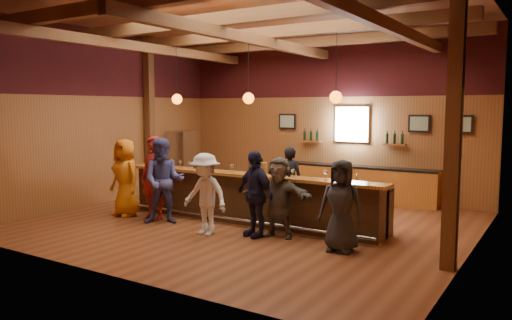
% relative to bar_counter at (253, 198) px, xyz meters
% --- Properties ---
extents(room, '(9.04, 9.00, 4.52)m').
position_rel_bar_counter_xyz_m(room, '(-0.02, -0.09, 2.69)').
color(room, brown).
rests_on(room, ground).
extents(bar_counter, '(6.30, 1.07, 1.11)m').
position_rel_bar_counter_xyz_m(bar_counter, '(0.00, 0.00, 0.00)').
color(bar_counter, black).
rests_on(bar_counter, ground).
extents(back_bar_cabinet, '(4.00, 0.52, 0.95)m').
position_rel_bar_counter_xyz_m(back_bar_cabinet, '(1.18, 3.57, -0.05)').
color(back_bar_cabinet, '#9C551C').
rests_on(back_bar_cabinet, ground).
extents(window, '(0.95, 0.09, 0.95)m').
position_rel_bar_counter_xyz_m(window, '(0.78, 3.80, 1.53)').
color(window, silver).
rests_on(window, room).
extents(framed_pictures, '(5.35, 0.05, 0.45)m').
position_rel_bar_counter_xyz_m(framed_pictures, '(1.65, 3.79, 1.58)').
color(framed_pictures, black).
rests_on(framed_pictures, room).
extents(wine_shelves, '(3.00, 0.18, 0.30)m').
position_rel_bar_counter_xyz_m(wine_shelves, '(0.78, 3.73, 1.10)').
color(wine_shelves, '#9C551C').
rests_on(wine_shelves, room).
extents(pendant_lights, '(4.24, 0.24, 1.37)m').
position_rel_bar_counter_xyz_m(pendant_lights, '(-0.02, -0.15, 2.19)').
color(pendant_lights, black).
rests_on(pendant_lights, room).
extents(stainless_fridge, '(0.70, 0.70, 1.80)m').
position_rel_bar_counter_xyz_m(stainless_fridge, '(-4.12, 2.45, 0.38)').
color(stainless_fridge, silver).
rests_on(stainless_fridge, ground).
extents(customer_orange, '(0.95, 0.69, 1.79)m').
position_rel_bar_counter_xyz_m(customer_orange, '(-2.82, -1.07, 0.37)').
color(customer_orange, orange).
rests_on(customer_orange, ground).
extents(customer_redvest, '(0.70, 0.47, 1.87)m').
position_rel_bar_counter_xyz_m(customer_redvest, '(-2.03, -0.97, 0.41)').
color(customer_redvest, maroon).
rests_on(customer_redvest, ground).
extents(customer_denim, '(1.14, 1.08, 1.86)m').
position_rel_bar_counter_xyz_m(customer_denim, '(-1.53, -1.17, 0.41)').
color(customer_denim, '#414582').
rests_on(customer_denim, ground).
extents(customer_white, '(1.09, 0.67, 1.62)m').
position_rel_bar_counter_xyz_m(customer_white, '(-0.18, -1.47, 0.29)').
color(customer_white, silver).
rests_on(customer_white, ground).
extents(customer_navy, '(1.06, 0.71, 1.68)m').
position_rel_bar_counter_xyz_m(customer_navy, '(0.72, -1.06, 0.32)').
color(customer_navy, '#1A1932').
rests_on(customer_navy, ground).
extents(customer_brown, '(1.50, 0.66, 1.57)m').
position_rel_bar_counter_xyz_m(customer_brown, '(1.14, -0.86, 0.26)').
color(customer_brown, '#5C5449').
rests_on(customer_brown, ground).
extents(customer_dark, '(0.83, 0.58, 1.61)m').
position_rel_bar_counter_xyz_m(customer_dark, '(2.53, -1.12, 0.28)').
color(customer_dark, black).
rests_on(customer_dark, ground).
extents(bartender, '(0.65, 0.49, 1.62)m').
position_rel_bar_counter_xyz_m(bartender, '(0.42, 0.93, 0.29)').
color(bartender, black).
rests_on(bartender, ground).
extents(ice_bucket, '(0.22, 0.22, 0.24)m').
position_rel_bar_counter_xyz_m(ice_bucket, '(0.38, -0.25, 0.71)').
color(ice_bucket, brown).
rests_on(ice_bucket, bar_counter).
extents(bottle_a, '(0.07, 0.07, 0.33)m').
position_rel_bar_counter_xyz_m(bottle_a, '(0.34, -0.17, 0.72)').
color(bottle_a, black).
rests_on(bottle_a, bar_counter).
extents(bottle_b, '(0.08, 0.08, 0.37)m').
position_rel_bar_counter_xyz_m(bottle_b, '(0.91, -0.19, 0.73)').
color(bottle_b, black).
rests_on(bottle_b, bar_counter).
extents(glass_a, '(0.08, 0.08, 0.19)m').
position_rel_bar_counter_xyz_m(glass_a, '(-2.55, -0.41, 0.72)').
color(glass_a, silver).
rests_on(glass_a, bar_counter).
extents(glass_b, '(0.07, 0.07, 0.17)m').
position_rel_bar_counter_xyz_m(glass_b, '(-1.83, -0.28, 0.71)').
color(glass_b, silver).
rests_on(glass_b, bar_counter).
extents(glass_c, '(0.07, 0.07, 0.17)m').
position_rel_bar_counter_xyz_m(glass_c, '(-1.53, -0.32, 0.71)').
color(glass_c, silver).
rests_on(glass_c, bar_counter).
extents(glass_d, '(0.08, 0.08, 0.18)m').
position_rel_bar_counter_xyz_m(glass_d, '(-1.06, -0.37, 0.72)').
color(glass_d, silver).
rests_on(glass_d, bar_counter).
extents(glass_e, '(0.08, 0.08, 0.18)m').
position_rel_bar_counter_xyz_m(glass_e, '(-0.34, -0.31, 0.72)').
color(glass_e, silver).
rests_on(glass_e, bar_counter).
extents(glass_f, '(0.08, 0.08, 0.18)m').
position_rel_bar_counter_xyz_m(glass_f, '(0.83, -0.42, 0.72)').
color(glass_f, silver).
rests_on(glass_f, bar_counter).
extents(glass_g, '(0.08, 0.08, 0.17)m').
position_rel_bar_counter_xyz_m(glass_g, '(1.16, -0.33, 0.71)').
color(glass_g, silver).
rests_on(glass_g, bar_counter).
extents(glass_h, '(0.09, 0.09, 0.20)m').
position_rel_bar_counter_xyz_m(glass_h, '(1.89, -0.36, 0.73)').
color(glass_h, silver).
rests_on(glass_h, bar_counter).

